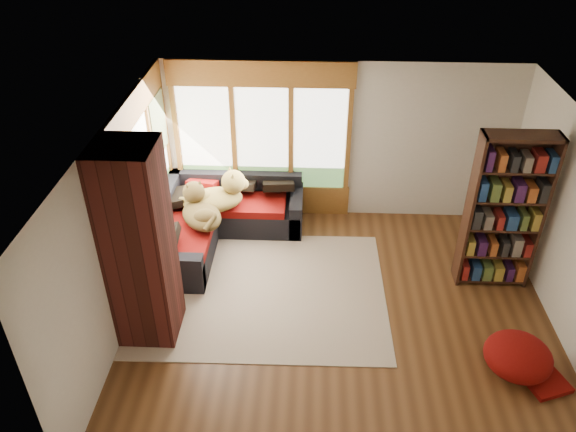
% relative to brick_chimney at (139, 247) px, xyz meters
% --- Properties ---
extents(floor, '(5.50, 5.50, 0.00)m').
position_rel_brick_chimney_xyz_m(floor, '(2.40, 0.35, -1.30)').
color(floor, '#4D2D15').
rests_on(floor, ground).
extents(ceiling, '(5.50, 5.50, 0.00)m').
position_rel_brick_chimney_xyz_m(ceiling, '(2.40, 0.35, 1.30)').
color(ceiling, white).
extents(wall_back, '(5.50, 0.04, 2.60)m').
position_rel_brick_chimney_xyz_m(wall_back, '(2.40, 2.85, 0.00)').
color(wall_back, silver).
rests_on(wall_back, ground).
extents(wall_front, '(5.50, 0.04, 2.60)m').
position_rel_brick_chimney_xyz_m(wall_front, '(2.40, -2.15, 0.00)').
color(wall_front, silver).
rests_on(wall_front, ground).
extents(wall_left, '(0.04, 5.00, 2.60)m').
position_rel_brick_chimney_xyz_m(wall_left, '(-0.35, 0.35, 0.00)').
color(wall_left, silver).
rests_on(wall_left, ground).
extents(windows_back, '(2.82, 0.10, 1.90)m').
position_rel_brick_chimney_xyz_m(windows_back, '(1.20, 2.82, 0.05)').
color(windows_back, '#905C24').
rests_on(windows_back, wall_back).
extents(windows_left, '(0.10, 2.62, 1.90)m').
position_rel_brick_chimney_xyz_m(windows_left, '(-0.32, 1.55, 0.05)').
color(windows_left, '#905C24').
rests_on(windows_left, wall_left).
extents(roller_blind, '(0.03, 0.72, 0.90)m').
position_rel_brick_chimney_xyz_m(roller_blind, '(-0.29, 2.38, 0.45)').
color(roller_blind, gray).
rests_on(roller_blind, wall_left).
extents(brick_chimney, '(0.70, 0.70, 2.60)m').
position_rel_brick_chimney_xyz_m(brick_chimney, '(0.00, 0.00, 0.00)').
color(brick_chimney, '#471914').
rests_on(brick_chimney, ground).
extents(sectional_sofa, '(2.20, 2.20, 0.80)m').
position_rel_brick_chimney_xyz_m(sectional_sofa, '(0.45, 2.05, -1.00)').
color(sectional_sofa, black).
rests_on(sectional_sofa, ground).
extents(area_rug, '(3.52, 2.71, 0.01)m').
position_rel_brick_chimney_xyz_m(area_rug, '(1.30, 0.77, -1.29)').
color(area_rug, silver).
rests_on(area_rug, ground).
extents(bookshelf, '(0.97, 0.32, 2.27)m').
position_rel_brick_chimney_xyz_m(bookshelf, '(4.54, 1.18, -0.16)').
color(bookshelf, '#3A1F13').
rests_on(bookshelf, ground).
extents(pouf, '(0.87, 0.87, 0.42)m').
position_rel_brick_chimney_xyz_m(pouf, '(4.44, -0.48, -1.08)').
color(pouf, maroon).
rests_on(pouf, area_rug).
extents(dog_tan, '(1.07, 0.86, 0.53)m').
position_rel_brick_chimney_xyz_m(dog_tan, '(0.57, 2.07, -0.50)').
color(dog_tan, olive).
rests_on(dog_tan, sectional_sofa).
extents(dog_brindle, '(0.86, 0.97, 0.47)m').
position_rel_brick_chimney_xyz_m(dog_brindle, '(0.36, 1.70, -0.53)').
color(dog_brindle, '#3D2D16').
rests_on(dog_brindle, sectional_sofa).
extents(throw_pillows, '(1.98, 1.68, 0.45)m').
position_rel_brick_chimney_xyz_m(throw_pillows, '(0.48, 2.20, -0.51)').
color(throw_pillows, black).
rests_on(throw_pillows, sectional_sofa).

